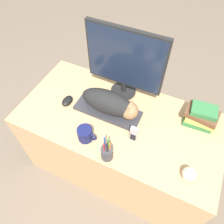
{
  "coord_description": "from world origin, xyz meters",
  "views": [
    {
      "loc": [
        0.33,
        -0.46,
        1.9
      ],
      "look_at": [
        -0.05,
        0.33,
        0.77
      ],
      "focal_mm": 35.0,
      "sensor_mm": 36.0,
      "label": 1
    }
  ],
  "objects_px": {
    "cat": "(111,103)",
    "baseball": "(189,174)",
    "coffee_mug": "(85,134)",
    "monitor": "(125,61)",
    "keyboard": "(108,111)",
    "phone": "(134,134)",
    "computer_mouse": "(67,101)",
    "book_stack": "(201,116)",
    "pen_cup": "(107,152)"
  },
  "relations": [
    {
      "from": "monitor",
      "to": "coffee_mug",
      "type": "height_order",
      "value": "monitor"
    },
    {
      "from": "monitor",
      "to": "computer_mouse",
      "type": "xyz_separation_m",
      "value": [
        -0.32,
        -0.27,
        -0.27
      ]
    },
    {
      "from": "computer_mouse",
      "to": "keyboard",
      "type": "bearing_deg",
      "value": 9.73
    },
    {
      "from": "computer_mouse",
      "to": "phone",
      "type": "xyz_separation_m",
      "value": [
        0.54,
        -0.08,
        0.04
      ]
    },
    {
      "from": "coffee_mug",
      "to": "pen_cup",
      "type": "relative_size",
      "value": 0.63
    },
    {
      "from": "keyboard",
      "to": "phone",
      "type": "bearing_deg",
      "value": -28.46
    },
    {
      "from": "cat",
      "to": "computer_mouse",
      "type": "xyz_separation_m",
      "value": [
        -0.32,
        -0.05,
        -0.08
      ]
    },
    {
      "from": "phone",
      "to": "book_stack",
      "type": "height_order",
      "value": "book_stack"
    },
    {
      "from": "pen_cup",
      "to": "book_stack",
      "type": "distance_m",
      "value": 0.66
    },
    {
      "from": "computer_mouse",
      "to": "coffee_mug",
      "type": "bearing_deg",
      "value": -36.95
    },
    {
      "from": "phone",
      "to": "book_stack",
      "type": "distance_m",
      "value": 0.47
    },
    {
      "from": "computer_mouse",
      "to": "book_stack",
      "type": "height_order",
      "value": "book_stack"
    },
    {
      "from": "monitor",
      "to": "coffee_mug",
      "type": "relative_size",
      "value": 4.19
    },
    {
      "from": "cat",
      "to": "monitor",
      "type": "xyz_separation_m",
      "value": [
        -0.0,
        0.22,
        0.18
      ]
    },
    {
      "from": "keyboard",
      "to": "book_stack",
      "type": "xyz_separation_m",
      "value": [
        0.59,
        0.19,
        0.05
      ]
    },
    {
      "from": "cat",
      "to": "keyboard",
      "type": "bearing_deg",
      "value": -180.0
    },
    {
      "from": "cat",
      "to": "baseball",
      "type": "bearing_deg",
      "value": -21.1
    },
    {
      "from": "keyboard",
      "to": "cat",
      "type": "distance_m",
      "value": 0.09
    },
    {
      "from": "keyboard",
      "to": "baseball",
      "type": "xyz_separation_m",
      "value": [
        0.61,
        -0.23,
        0.03
      ]
    },
    {
      "from": "coffee_mug",
      "to": "phone",
      "type": "bearing_deg",
      "value": 23.42
    },
    {
      "from": "baseball",
      "to": "phone",
      "type": "xyz_separation_m",
      "value": [
        -0.37,
        0.09,
        0.02
      ]
    },
    {
      "from": "pen_cup",
      "to": "coffee_mug",
      "type": "bearing_deg",
      "value": 161.56
    },
    {
      "from": "monitor",
      "to": "baseball",
      "type": "bearing_deg",
      "value": -37.08
    },
    {
      "from": "monitor",
      "to": "pen_cup",
      "type": "xyz_separation_m",
      "value": [
        0.13,
        -0.53,
        -0.23
      ]
    },
    {
      "from": "computer_mouse",
      "to": "baseball",
      "type": "relative_size",
      "value": 1.28
    },
    {
      "from": "baseball",
      "to": "phone",
      "type": "relative_size",
      "value": 0.62
    },
    {
      "from": "monitor",
      "to": "pen_cup",
      "type": "distance_m",
      "value": 0.59
    },
    {
      "from": "phone",
      "to": "monitor",
      "type": "bearing_deg",
      "value": 122.37
    },
    {
      "from": "coffee_mug",
      "to": "pen_cup",
      "type": "bearing_deg",
      "value": -18.44
    },
    {
      "from": "phone",
      "to": "cat",
      "type": "bearing_deg",
      "value": 148.97
    },
    {
      "from": "phone",
      "to": "computer_mouse",
      "type": "bearing_deg",
      "value": 171.45
    },
    {
      "from": "cat",
      "to": "pen_cup",
      "type": "distance_m",
      "value": 0.34
    },
    {
      "from": "keyboard",
      "to": "baseball",
      "type": "height_order",
      "value": "baseball"
    },
    {
      "from": "keyboard",
      "to": "cat",
      "type": "bearing_deg",
      "value": 0.0
    },
    {
      "from": "keyboard",
      "to": "book_stack",
      "type": "height_order",
      "value": "book_stack"
    },
    {
      "from": "coffee_mug",
      "to": "monitor",
      "type": "bearing_deg",
      "value": 83.75
    },
    {
      "from": "coffee_mug",
      "to": "baseball",
      "type": "bearing_deg",
      "value": 2.18
    },
    {
      "from": "pen_cup",
      "to": "phone",
      "type": "xyz_separation_m",
      "value": [
        0.1,
        0.18,
        0.01
      ]
    },
    {
      "from": "computer_mouse",
      "to": "coffee_mug",
      "type": "relative_size",
      "value": 0.79
    },
    {
      "from": "keyboard",
      "to": "monitor",
      "type": "distance_m",
      "value": 0.35
    },
    {
      "from": "monitor",
      "to": "coffee_mug",
      "type": "distance_m",
      "value": 0.53
    },
    {
      "from": "keyboard",
      "to": "monitor",
      "type": "xyz_separation_m",
      "value": [
        0.02,
        0.22,
        0.28
      ]
    },
    {
      "from": "keyboard",
      "to": "phone",
      "type": "distance_m",
      "value": 0.28
    },
    {
      "from": "baseball",
      "to": "phone",
      "type": "distance_m",
      "value": 0.38
    },
    {
      "from": "cat",
      "to": "book_stack",
      "type": "height_order",
      "value": "cat"
    },
    {
      "from": "cat",
      "to": "baseball",
      "type": "height_order",
      "value": "cat"
    },
    {
      "from": "computer_mouse",
      "to": "monitor",
      "type": "bearing_deg",
      "value": 40.41
    },
    {
      "from": "monitor",
      "to": "computer_mouse",
      "type": "distance_m",
      "value": 0.49
    },
    {
      "from": "monitor",
      "to": "pen_cup",
      "type": "height_order",
      "value": "monitor"
    },
    {
      "from": "keyboard",
      "to": "book_stack",
      "type": "relative_size",
      "value": 2.09
    }
  ]
}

